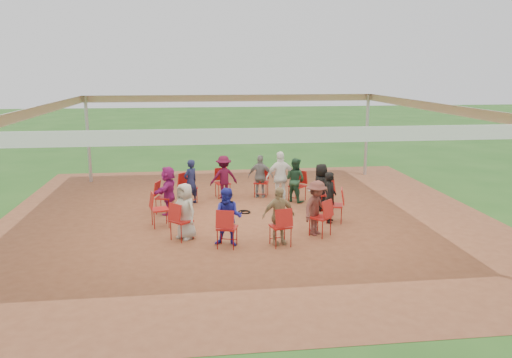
{
  "coord_description": "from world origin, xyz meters",
  "views": [
    {
      "loc": [
        -1.35,
        -12.73,
        3.89
      ],
      "look_at": [
        0.28,
        0.3,
        0.99
      ],
      "focal_mm": 35.0,
      "sensor_mm": 36.0,
      "label": 1
    }
  ],
  "objects": [
    {
      "name": "chair_1",
      "position": [
        1.69,
        1.57,
        0.45
      ],
      "size": [
        0.61,
        0.61,
        0.9
      ],
      "primitive_type": null,
      "rotation": [
        0.0,
        0.0,
        2.32
      ],
      "color": "#AB1713",
      "rests_on": "ground"
    },
    {
      "name": "person_seated_9",
      "position": [
        1.49,
        -1.6,
        0.67
      ],
      "size": [
        0.91,
        0.89,
        1.32
      ],
      "primitive_type": "imported",
      "rotation": [
        0.0,
        0.0,
        0.75
      ],
      "color": "brown",
      "rests_on": "ground"
    },
    {
      "name": "cable_coil",
      "position": [
        -0.02,
        0.46,
        0.02
      ],
      "size": [
        0.42,
        0.42,
        0.03
      ],
      "rotation": [
        0.0,
        0.0,
        -0.28
      ],
      "color": "black",
      "rests_on": "ground"
    },
    {
      "name": "chair_2",
      "position": [
        0.68,
        2.2,
        0.45
      ],
      "size": [
        0.53,
        0.54,
        0.9
      ],
      "primitive_type": null,
      "rotation": [
        0.0,
        0.0,
        2.84
      ],
      "color": "#AB1713",
      "rests_on": "ground"
    },
    {
      "name": "tent",
      "position": [
        0.0,
        0.0,
        2.37
      ],
      "size": [
        10.33,
        10.33,
        3.0
      ],
      "color": "#B2B2B7",
      "rests_on": "ground"
    },
    {
      "name": "chair_11",
      "position": [
        2.2,
        -0.68,
        0.45
      ],
      "size": [
        0.54,
        0.53,
        0.9
      ],
      "primitive_type": null,
      "rotation": [
        0.0,
        0.0,
        1.27
      ],
      "color": "#AB1713",
      "rests_on": "ground"
    },
    {
      "name": "person_seated_3",
      "position": [
        -0.49,
        2.13,
        0.67
      ],
      "size": [
        0.93,
        0.6,
        1.32
      ],
      "primitive_type": "imported",
      "rotation": [
        0.0,
        0.0,
        -2.92
      ],
      "color": "#440A22",
      "rests_on": "ground"
    },
    {
      "name": "dirt_patch",
      "position": [
        0.0,
        0.0,
        0.01
      ],
      "size": [
        13.0,
        13.0,
        0.0
      ],
      "primitive_type": "plane",
      "color": "brown",
      "rests_on": "ground"
    },
    {
      "name": "person_seated_2",
      "position": [
        0.64,
        2.09,
        0.67
      ],
      "size": [
        0.86,
        0.61,
        1.32
      ],
      "primitive_type": "imported",
      "rotation": [
        0.0,
        0.0,
        2.84
      ],
      "color": "slate",
      "rests_on": "ground"
    },
    {
      "name": "standing_person",
      "position": [
        1.15,
        1.39,
        0.78
      ],
      "size": [
        0.95,
        0.57,
        1.54
      ],
      "primitive_type": "imported",
      "rotation": [
        0.0,
        0.0,
        3.27
      ],
      "color": "white",
      "rests_on": "ground"
    },
    {
      "name": "person_seated_1",
      "position": [
        1.6,
        1.49,
        0.67
      ],
      "size": [
        0.71,
        0.72,
        1.32
      ],
      "primitive_type": "imported",
      "rotation": [
        0.0,
        0.0,
        2.32
      ],
      "color": "#21462F",
      "rests_on": "ground"
    },
    {
      "name": "person_seated_7",
      "position": [
        -0.64,
        -2.09,
        0.67
      ],
      "size": [
        0.72,
        0.54,
        1.32
      ],
      "primitive_type": "imported",
      "rotation": [
        0.0,
        0.0,
        -0.3
      ],
      "color": "#23279D",
      "rests_on": "ground"
    },
    {
      "name": "chair_4",
      "position": [
        -1.57,
        1.69,
        0.45
      ],
      "size": [
        0.61,
        0.61,
        0.9
      ],
      "primitive_type": null,
      "rotation": [
        0.0,
        0.0,
        -2.39
      ],
      "color": "#AB1713",
      "rests_on": "ground"
    },
    {
      "name": "chair_7",
      "position": [
        -1.69,
        -1.57,
        0.45
      ],
      "size": [
        0.61,
        0.61,
        0.9
      ],
      "primitive_type": null,
      "rotation": [
        0.0,
        0.0,
        -0.82
      ],
      "color": "#AB1713",
      "rests_on": "ground"
    },
    {
      "name": "person_seated_8",
      "position": [
        0.49,
        -2.13,
        0.67
      ],
      "size": [
        0.84,
        0.56,
        1.32
      ],
      "primitive_type": "imported",
      "rotation": [
        0.0,
        0.0,
        0.22
      ],
      "color": "#9C835A",
      "rests_on": "ground"
    },
    {
      "name": "ground",
      "position": [
        0.0,
        0.0,
        0.0
      ],
      "size": [
        80.0,
        80.0,
        0.0
      ],
      "primitive_type": "plane",
      "color": "#25541A",
      "rests_on": "ground"
    },
    {
      "name": "person_seated_5",
      "position": [
        -2.09,
        0.64,
        0.67
      ],
      "size": [
        0.8,
        1.3,
        1.32
      ],
      "primitive_type": "imported",
      "rotation": [
        0.0,
        0.0,
        -1.87
      ],
      "color": "#891868",
      "rests_on": "ground"
    },
    {
      "name": "chair_0",
      "position": [
        2.25,
        0.51,
        0.45
      ],
      "size": [
        0.52,
        0.51,
        0.9
      ],
      "primitive_type": null,
      "rotation": [
        0.0,
        0.0,
        1.8
      ],
      "color": "#AB1713",
      "rests_on": "ground"
    },
    {
      "name": "chair_3",
      "position": [
        -0.51,
        2.25,
        0.45
      ],
      "size": [
        0.51,
        0.52,
        0.9
      ],
      "primitive_type": null,
      "rotation": [
        0.0,
        0.0,
        -2.92
      ],
      "color": "#AB1713",
      "rests_on": "ground"
    },
    {
      "name": "person_seated_10",
      "position": [
        2.09,
        -0.64,
        0.67
      ],
      "size": [
        0.44,
        0.55,
        1.32
      ],
      "primitive_type": "imported",
      "rotation": [
        0.0,
        0.0,
        1.27
      ],
      "color": "black",
      "rests_on": "ground"
    },
    {
      "name": "chair_8",
      "position": [
        -0.68,
        -2.2,
        0.45
      ],
      "size": [
        0.53,
        0.54,
        0.9
      ],
      "primitive_type": null,
      "rotation": [
        0.0,
        0.0,
        -0.3
      ],
      "color": "#AB1713",
      "rests_on": "ground"
    },
    {
      "name": "chair_6",
      "position": [
        -2.25,
        -0.51,
        0.45
      ],
      "size": [
        0.52,
        0.51,
        0.9
      ],
      "primitive_type": null,
      "rotation": [
        0.0,
        0.0,
        -1.35
      ],
      "color": "#AB1713",
      "rests_on": "ground"
    },
    {
      "name": "chair_5",
      "position": [
        -2.2,
        0.68,
        0.45
      ],
      "size": [
        0.54,
        0.53,
        0.9
      ],
      "primitive_type": null,
      "rotation": [
        0.0,
        0.0,
        -1.87
      ],
      "color": "#AB1713",
      "rests_on": "ground"
    },
    {
      "name": "laptop",
      "position": [
        1.97,
        0.45,
        0.62
      ],
      "size": [
        0.29,
        0.34,
        0.2
      ],
      "rotation": [
        0.0,
        0.0,
        1.8
      ],
      "color": "#B7B7BC",
      "rests_on": "ground"
    },
    {
      "name": "person_seated_6",
      "position": [
        -1.6,
        -1.49,
        0.67
      ],
      "size": [
        0.7,
        0.72,
        1.32
      ],
      "primitive_type": "imported",
      "rotation": [
        0.0,
        0.0,
        -0.82
      ],
      "color": "#B0AB9A",
      "rests_on": "ground"
    },
    {
      "name": "chair_10",
      "position": [
        1.57,
        -1.69,
        0.45
      ],
      "size": [
        0.61,
        0.61,
        0.9
      ],
      "primitive_type": null,
      "rotation": [
        0.0,
        0.0,
        0.75
      ],
      "color": "#AB1713",
      "rests_on": "ground"
    },
    {
      "name": "person_seated_0",
      "position": [
        2.13,
        0.49,
        0.67
      ],
      "size": [
        0.5,
        0.71,
        1.32
      ],
      "primitive_type": "imported",
      "rotation": [
        0.0,
        0.0,
        1.8
      ],
      "color": "black",
      "rests_on": "ground"
    },
    {
      "name": "person_seated_4",
      "position": [
        -1.49,
        1.6,
        0.67
      ],
      "size": [
        0.57,
        0.56,
        1.32
      ],
      "primitive_type": "imported",
      "rotation": [
        0.0,
        0.0,
        -2.39
      ],
      "color": "#161A3B",
      "rests_on": "ground"
    },
    {
      "name": "chair_9",
      "position": [
        0.51,
        -2.25,
        0.45
      ],
      "size": [
        0.51,
        0.52,
        0.9
      ],
      "primitive_type": null,
      "rotation": [
        0.0,
        0.0,
        0.22
      ],
      "color": "#AB1713",
      "rests_on": "ground"
    }
  ]
}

